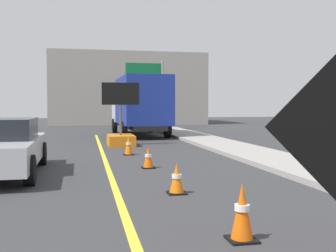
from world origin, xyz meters
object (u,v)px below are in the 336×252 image
(traffic_cone_near_sign, at_px, (242,212))
(traffic_cone_mid_lane, at_px, (177,179))
(arrow_board_trailer, at_px, (121,134))
(traffic_cone_curbside, at_px, (129,145))
(highway_guide_sign, at_px, (152,82))
(traffic_cone_far_lane, at_px, (148,157))
(box_truck, at_px, (140,105))

(traffic_cone_near_sign, distance_m, traffic_cone_mid_lane, 2.83)
(arrow_board_trailer, xyz_separation_m, traffic_cone_curbside, (-0.02, -3.46, -0.14))
(highway_guide_sign, xyz_separation_m, traffic_cone_far_lane, (-3.07, -18.19, -3.13))
(traffic_cone_mid_lane, bearing_deg, arrow_board_trailer, 91.40)
(box_truck, height_order, traffic_cone_near_sign, box_truck)
(box_truck, relative_size, highway_guide_sign, 1.52)
(highway_guide_sign, xyz_separation_m, traffic_cone_curbside, (-3.28, -15.10, -3.09))
(traffic_cone_curbside, bearing_deg, arrow_board_trailer, 89.67)
(arrow_board_trailer, relative_size, traffic_cone_far_lane, 4.54)
(highway_guide_sign, xyz_separation_m, traffic_cone_near_sign, (-2.82, -24.31, -3.06))
(box_truck, relative_size, traffic_cone_far_lane, 12.82)
(highway_guide_sign, height_order, traffic_cone_curbside, highway_guide_sign)
(arrow_board_trailer, xyz_separation_m, traffic_cone_near_sign, (0.44, -12.67, -0.12))
(traffic_cone_near_sign, height_order, traffic_cone_mid_lane, traffic_cone_near_sign)
(traffic_cone_far_lane, bearing_deg, highway_guide_sign, 80.42)
(highway_guide_sign, height_order, traffic_cone_mid_lane, highway_guide_sign)
(arrow_board_trailer, height_order, box_truck, box_truck)
(traffic_cone_mid_lane, relative_size, traffic_cone_curbside, 0.86)
(arrow_board_trailer, bearing_deg, box_truck, 74.56)
(traffic_cone_near_sign, relative_size, traffic_cone_mid_lane, 1.25)
(traffic_cone_far_lane, relative_size, traffic_cone_curbside, 0.87)
(traffic_cone_far_lane, distance_m, traffic_cone_curbside, 3.10)
(traffic_cone_mid_lane, xyz_separation_m, traffic_cone_far_lane, (-0.05, 3.30, 0.00))
(arrow_board_trailer, relative_size, traffic_cone_near_sign, 3.66)
(traffic_cone_near_sign, relative_size, traffic_cone_curbside, 1.08)
(highway_guide_sign, relative_size, traffic_cone_curbside, 7.30)
(arrow_board_trailer, height_order, traffic_cone_curbside, arrow_board_trailer)
(arrow_board_trailer, bearing_deg, traffic_cone_far_lane, -88.31)
(highway_guide_sign, relative_size, traffic_cone_far_lane, 8.41)
(traffic_cone_curbside, bearing_deg, traffic_cone_mid_lane, -87.66)
(traffic_cone_far_lane, xyz_separation_m, traffic_cone_curbside, (-0.21, 3.10, 0.05))
(arrow_board_trailer, xyz_separation_m, highway_guide_sign, (3.26, 11.64, 2.94))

